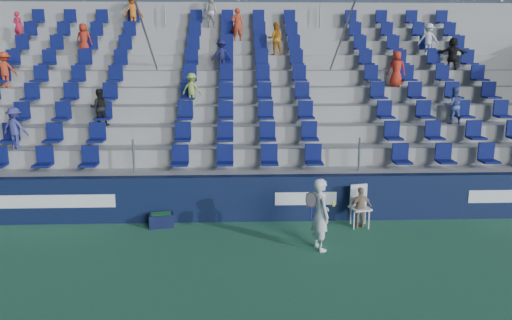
{
  "coord_description": "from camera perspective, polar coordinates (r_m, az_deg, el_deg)",
  "views": [
    {
      "loc": [
        -0.27,
        -9.35,
        4.4
      ],
      "look_at": [
        0.2,
        2.8,
        1.7
      ],
      "focal_mm": 35.0,
      "sensor_mm": 36.0,
      "label": 1
    }
  ],
  "objects": [
    {
      "name": "ground",
      "position": [
        10.34,
        -0.52,
        -12.67
      ],
      "size": [
        70.0,
        70.0,
        0.0
      ],
      "primitive_type": "plane",
      "color": "#30714B",
      "rests_on": "ground"
    },
    {
      "name": "sponsor_wall",
      "position": [
        13.07,
        -0.93,
        -4.39
      ],
      "size": [
        24.0,
        0.32,
        1.2
      ],
      "color": "#0F1838",
      "rests_on": "ground"
    },
    {
      "name": "grandstand",
      "position": [
        17.74,
        -1.34,
        5.19
      ],
      "size": [
        24.0,
        8.17,
        6.63
      ],
      "color": "gray",
      "rests_on": "ground"
    },
    {
      "name": "tennis_player",
      "position": [
        11.23,
        7.37,
        -6.17
      ],
      "size": [
        0.69,
        0.68,
        1.64
      ],
      "color": "white",
      "rests_on": "ground"
    },
    {
      "name": "line_judge_chair",
      "position": [
        12.97,
        11.71,
        -4.78
      ],
      "size": [
        0.55,
        0.57,
        1.05
      ],
      "color": "white",
      "rests_on": "ground"
    },
    {
      "name": "line_judge",
      "position": [
        12.85,
        11.86,
        -5.32
      ],
      "size": [
        0.66,
        0.41,
        1.05
      ],
      "primitive_type": "imported",
      "rotation": [
        0.0,
        0.0,
        3.41
      ],
      "color": "tan",
      "rests_on": "ground"
    },
    {
      "name": "ball_bin",
      "position": [
        12.96,
        -10.79,
        -6.68
      ],
      "size": [
        0.68,
        0.51,
        0.35
      ],
      "color": "#0D1333",
      "rests_on": "ground"
    }
  ]
}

